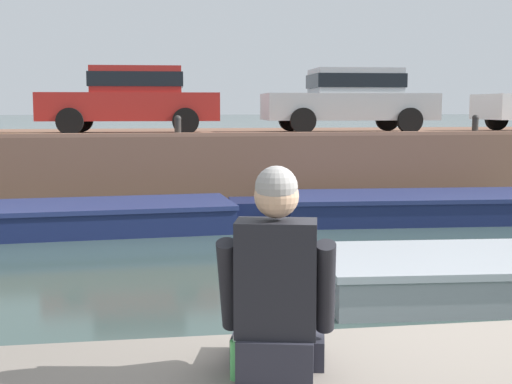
% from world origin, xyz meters
% --- Properties ---
extents(ground_plane, '(400.00, 400.00, 0.00)m').
position_xyz_m(ground_plane, '(0.00, 5.57, 0.00)').
color(ground_plane, '#384C47').
extents(far_quay_wall, '(60.00, 6.00, 1.60)m').
position_xyz_m(far_quay_wall, '(0.00, 14.15, 0.80)').
color(far_quay_wall, brown).
rests_on(far_quay_wall, ground).
extents(far_wall_coping, '(60.00, 0.24, 0.08)m').
position_xyz_m(far_wall_coping, '(0.00, 11.27, 1.64)').
color(far_wall_coping, '#9F6C52').
rests_on(far_wall_coping, far_quay_wall).
extents(boat_moored_west_navy, '(6.80, 2.31, 0.51)m').
position_xyz_m(boat_moored_west_navy, '(-3.29, 9.17, 0.25)').
color(boat_moored_west_navy, navy).
rests_on(boat_moored_west_navy, ground).
extents(boat_moored_central_navy, '(6.29, 2.31, 0.51)m').
position_xyz_m(boat_moored_central_navy, '(3.21, 9.56, 0.26)').
color(boat_moored_central_navy, navy).
rests_on(boat_moored_central_navy, ground).
extents(car_left_inner_red, '(4.17, 2.12, 1.54)m').
position_xyz_m(car_left_inner_red, '(-1.97, 13.31, 2.44)').
color(car_left_inner_red, '#B2231E').
rests_on(car_left_inner_red, far_quay_wall).
extents(car_centre_silver, '(4.19, 2.04, 1.54)m').
position_xyz_m(car_centre_silver, '(3.29, 13.31, 2.44)').
color(car_centre_silver, '#B7BABC').
rests_on(car_centre_silver, far_quay_wall).
extents(mooring_bollard_mid, '(0.15, 0.15, 0.45)m').
position_xyz_m(mooring_bollard_mid, '(-1.03, 11.40, 1.84)').
color(mooring_bollard_mid, '#2D2B28').
rests_on(mooring_bollard_mid, far_quay_wall).
extents(mooring_bollard_east, '(0.15, 0.15, 0.45)m').
position_xyz_m(mooring_bollard_east, '(5.63, 11.40, 1.84)').
color(mooring_bollard_east, '#2D2B28').
rests_on(mooring_bollard_east, far_quay_wall).
extents(person_seated_left, '(0.59, 0.60, 0.97)m').
position_xyz_m(person_seated_left, '(-1.18, -0.59, 1.36)').
color(person_seated_left, '#282833').
rests_on(person_seated_left, near_quay).
extents(bottle_drink, '(0.06, 0.06, 0.20)m').
position_xyz_m(bottle_drink, '(-1.37, -0.64, 1.09)').
color(bottle_drink, '#4CB259').
rests_on(bottle_drink, near_quay).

